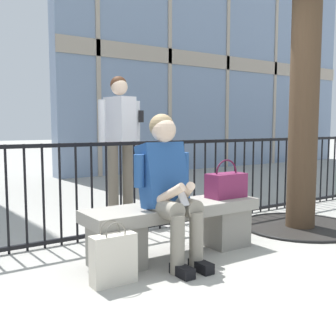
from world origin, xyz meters
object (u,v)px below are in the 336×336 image
stone_bench (175,224)px  bystander_at_railing (120,135)px  seated_person_with_phone (169,184)px  shopping_bag (113,259)px  handbag_on_bench (226,185)px

stone_bench → bystander_at_railing: bystander_at_railing is taller
seated_person_with_phone → shopping_bag: bearing=-164.4°
stone_bench → handbag_on_bench: 0.65m
stone_bench → bystander_at_railing: 1.80m
seated_person_with_phone → shopping_bag: 0.76m
bystander_at_railing → seated_person_with_phone: bearing=-105.3°
bystander_at_railing → handbag_on_bench: bearing=-81.2°
stone_bench → handbag_on_bench: handbag_on_bench is taller
shopping_bag → seated_person_with_phone: bearing=15.6°
seated_person_with_phone → shopping_bag: (-0.58, -0.16, -0.46)m
handbag_on_bench → shopping_bag: (-1.31, -0.28, -0.38)m
handbag_on_bench → stone_bench: bearing=179.0°
handbag_on_bench → bystander_at_railing: bearing=98.8°
shopping_bag → bystander_at_railing: 2.33m
seated_person_with_phone → shopping_bag: seated_person_with_phone is taller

